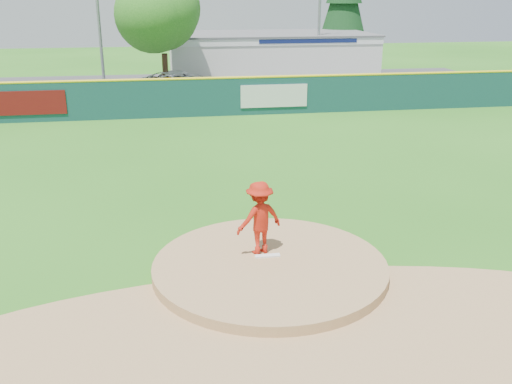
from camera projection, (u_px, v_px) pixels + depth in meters
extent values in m
plane|color=#286B19|center=(270.00, 272.00, 13.44)|extent=(120.00, 120.00, 0.00)
cylinder|color=#9E774C|center=(270.00, 272.00, 13.44)|extent=(5.50, 5.50, 0.50)
cube|color=white|center=(268.00, 256.00, 13.63)|extent=(0.60, 0.15, 0.04)
cylinder|color=#9E774C|center=(299.00, 345.00, 10.65)|extent=(15.40, 15.40, 0.01)
cube|color=#38383A|center=(196.00, 89.00, 38.57)|extent=(44.00, 16.00, 0.02)
imported|color=#B11D0F|center=(260.00, 218.00, 13.56)|extent=(1.32, 1.03, 1.80)
imported|color=white|center=(181.00, 82.00, 36.35)|extent=(5.97, 4.44, 1.51)
cube|color=silver|center=(270.00, 56.00, 43.62)|extent=(15.00, 8.00, 3.20)
cube|color=white|center=(280.00, 41.00, 39.41)|extent=(15.00, 0.06, 0.55)
cube|color=#0F194C|center=(309.00, 41.00, 39.68)|extent=(7.00, 0.03, 0.28)
cube|color=#59595B|center=(270.00, 34.00, 43.07)|extent=(15.20, 8.20, 0.12)
cube|color=#610F0D|center=(29.00, 103.00, 28.42)|extent=(3.60, 0.04, 1.20)
cube|color=silver|center=(274.00, 96.00, 30.34)|extent=(3.60, 0.04, 1.20)
cube|color=#123C3C|center=(206.00, 98.00, 29.86)|extent=(40.00, 0.10, 2.00)
cylinder|color=yellow|center=(206.00, 78.00, 29.53)|extent=(40.00, 0.14, 0.14)
cylinder|color=#382314|center=(166.00, 75.00, 35.97)|extent=(0.36, 0.36, 2.60)
sphere|color=#387F23|center=(163.00, 21.00, 34.89)|extent=(5.60, 5.60, 5.60)
cylinder|color=#382314|center=(341.00, 59.00, 48.68)|extent=(0.40, 0.40, 1.60)
cone|color=#113A16|center=(344.00, 1.00, 47.10)|extent=(4.40, 4.40, 7.90)
cylinder|color=gray|center=(97.00, 4.00, 35.83)|extent=(0.20, 0.20, 11.00)
cylinder|color=gray|center=(320.00, 10.00, 40.16)|extent=(0.20, 0.20, 10.00)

